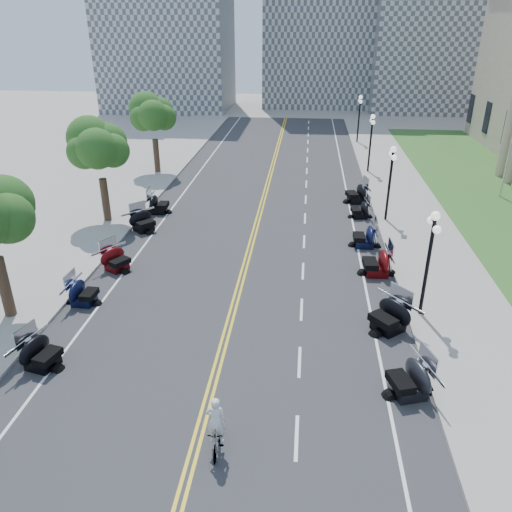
{
  "coord_description": "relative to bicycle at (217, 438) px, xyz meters",
  "views": [
    {
      "loc": [
        3.13,
        -16.21,
        12.28
      ],
      "look_at": [
        0.9,
        5.43,
        2.0
      ],
      "focal_mm": 35.0,
      "sensor_mm": 36.0,
      "label": 1
    }
  ],
  "objects": [
    {
      "name": "ground",
      "position": [
        -0.71,
        4.75,
        -0.49
      ],
      "size": [
        160.0,
        160.0,
        0.0
      ],
      "primitive_type": "plane",
      "color": "gray"
    },
    {
      "name": "road",
      "position": [
        -0.71,
        14.75,
        -0.49
      ],
      "size": [
        16.0,
        90.0,
        0.01
      ],
      "primitive_type": "cube",
      "color": "#333335",
      "rests_on": "ground"
    },
    {
      "name": "centerline_yellow_a",
      "position": [
        -0.83,
        14.75,
        -0.48
      ],
      "size": [
        0.12,
        90.0,
        0.0
      ],
      "primitive_type": "cube",
      "color": "yellow",
      "rests_on": "road"
    },
    {
      "name": "centerline_yellow_b",
      "position": [
        -0.59,
        14.75,
        -0.48
      ],
      "size": [
        0.12,
        90.0,
        0.0
      ],
      "primitive_type": "cube",
      "color": "yellow",
      "rests_on": "road"
    },
    {
      "name": "edge_line_north",
      "position": [
        5.69,
        14.75,
        -0.48
      ],
      "size": [
        0.12,
        90.0,
        0.0
      ],
      "primitive_type": "cube",
      "color": "white",
      "rests_on": "road"
    },
    {
      "name": "edge_line_south",
      "position": [
        -7.11,
        14.75,
        -0.48
      ],
      "size": [
        0.12,
        90.0,
        0.0
      ],
      "primitive_type": "cube",
      "color": "white",
      "rests_on": "road"
    },
    {
      "name": "lane_dash_5",
      "position": [
        2.49,
        0.75,
        -0.48
      ],
      "size": [
        0.12,
        2.0,
        0.0
      ],
      "primitive_type": "cube",
      "color": "white",
      "rests_on": "road"
    },
    {
      "name": "lane_dash_6",
      "position": [
        2.49,
        4.75,
        -0.48
      ],
      "size": [
        0.12,
        2.0,
        0.0
      ],
      "primitive_type": "cube",
      "color": "white",
      "rests_on": "road"
    },
    {
      "name": "lane_dash_7",
      "position": [
        2.49,
        8.75,
        -0.48
      ],
      "size": [
        0.12,
        2.0,
        0.0
      ],
      "primitive_type": "cube",
      "color": "white",
      "rests_on": "road"
    },
    {
      "name": "lane_dash_8",
      "position": [
        2.49,
        12.75,
        -0.48
      ],
      "size": [
        0.12,
        2.0,
        0.0
      ],
      "primitive_type": "cube",
      "color": "white",
      "rests_on": "road"
    },
    {
      "name": "lane_dash_9",
      "position": [
        2.49,
        16.75,
        -0.48
      ],
      "size": [
        0.12,
        2.0,
        0.0
      ],
      "primitive_type": "cube",
      "color": "white",
      "rests_on": "road"
    },
    {
      "name": "lane_dash_10",
      "position": [
        2.49,
        20.75,
        -0.48
      ],
      "size": [
        0.12,
        2.0,
        0.0
      ],
      "primitive_type": "cube",
      "color": "white",
      "rests_on": "road"
    },
    {
      "name": "lane_dash_11",
      "position": [
        2.49,
        24.75,
        -0.48
      ],
      "size": [
        0.12,
        2.0,
        0.0
      ],
      "primitive_type": "cube",
      "color": "white",
      "rests_on": "road"
    },
    {
      "name": "lane_dash_12",
      "position": [
        2.49,
        28.75,
        -0.48
      ],
      "size": [
        0.12,
        2.0,
        0.0
      ],
      "primitive_type": "cube",
      "color": "white",
      "rests_on": "road"
    },
    {
      "name": "lane_dash_13",
      "position": [
        2.49,
        32.75,
        -0.48
      ],
      "size": [
        0.12,
        2.0,
        0.0
      ],
      "primitive_type": "cube",
      "color": "white",
      "rests_on": "road"
    },
    {
      "name": "lane_dash_14",
      "position": [
        2.49,
        36.75,
        -0.48
      ],
      "size": [
        0.12,
        2.0,
        0.0
      ],
      "primitive_type": "cube",
      "color": "white",
      "rests_on": "road"
    },
    {
      "name": "lane_dash_15",
      "position": [
        2.49,
        40.75,
        -0.48
      ],
      "size": [
        0.12,
        2.0,
        0.0
      ],
      "primitive_type": "cube",
      "color": "white",
      "rests_on": "road"
    },
    {
      "name": "lane_dash_16",
      "position": [
        2.49,
        44.75,
        -0.48
      ],
      "size": [
        0.12,
        2.0,
        0.0
      ],
      "primitive_type": "cube",
      "color": "white",
      "rests_on": "road"
    },
    {
      "name": "lane_dash_17",
      "position": [
        2.49,
        48.75,
        -0.48
      ],
      "size": [
        0.12,
        2.0,
        0.0
      ],
      "primitive_type": "cube",
      "color": "white",
      "rests_on": "road"
    },
    {
      "name": "lane_dash_18",
      "position": [
        2.49,
        52.75,
        -0.48
      ],
      "size": [
        0.12,
        2.0,
        0.0
      ],
      "primitive_type": "cube",
      "color": "white",
      "rests_on": "road"
    },
    {
      "name": "lane_dash_19",
      "position": [
        2.49,
        56.75,
        -0.48
      ],
      "size": [
        0.12,
        2.0,
        0.0
      ],
      "primitive_type": "cube",
      "color": "white",
      "rests_on": "road"
    },
    {
      "name": "sidewalk_north",
      "position": [
        9.79,
        14.75,
        -0.42
      ],
      "size": [
        5.0,
        90.0,
        0.15
      ],
      "primitive_type": "cube",
      "color": "#9E9991",
      "rests_on": "ground"
    },
    {
      "name": "sidewalk_south",
      "position": [
        -11.21,
        14.75,
        -0.42
      ],
      "size": [
        5.0,
        90.0,
        0.15
      ],
      "primitive_type": "cube",
      "color": "#9E9991",
      "rests_on": "ground"
    },
    {
      "name": "lawn",
      "position": [
        16.79,
        22.75,
        -0.44
      ],
      "size": [
        9.0,
        60.0,
        0.1
      ],
      "primitive_type": "cube",
      "color": "#356023",
      "rests_on": "ground"
    },
    {
      "name": "distant_block_a",
      "position": [
        -18.71,
        66.75,
        12.51
      ],
      "size": [
        18.0,
        14.0,
        26.0
      ],
      "primitive_type": "cube",
      "color": "gray",
      "rests_on": "ground"
    },
    {
      "name": "distant_block_b",
      "position": [
        3.29,
        72.75,
        14.51
      ],
      "size": [
        16.0,
        12.0,
        30.0
      ],
      "primitive_type": "cube",
      "color": "gray",
      "rests_on": "ground"
    },
    {
      "name": "distant_block_c",
      "position": [
        21.29,
        69.75,
        10.51
      ],
      "size": [
        20.0,
        14.0,
        22.0
      ],
      "primitive_type": "cube",
      "color": "gray",
      "rests_on": "ground"
    },
    {
      "name": "street_lamp_2",
      "position": [
        7.89,
        8.75,
        2.11
      ],
      "size": [
        0.5,
        1.2,
        4.9
      ],
      "primitive_type": null,
      "color": "black",
      "rests_on": "sidewalk_north"
    },
    {
      "name": "street_lamp_3",
      "position": [
        7.89,
        20.75,
        2.11
      ],
      "size": [
        0.5,
        1.2,
        4.9
      ],
      "primitive_type": null,
      "color": "black",
      "rests_on": "sidewalk_north"
    },
    {
      "name": "street_lamp_4",
      "position": [
        7.89,
        32.75,
        2.11
      ],
      "size": [
        0.5,
        1.2,
        4.9
      ],
      "primitive_type": null,
      "color": "black",
      "rests_on": "sidewalk_north"
    },
    {
      "name": "street_lamp_5",
      "position": [
        7.89,
        44.75,
        2.11
      ],
      "size": [
        0.5,
        1.2,
        4.9
      ],
      "primitive_type": null,
      "color": "black",
      "rests_on": "sidewalk_north"
    },
    {
      "name": "tree_3",
      "position": [
        -10.71,
        18.75,
        4.26
      ],
      "size": [
        4.8,
        4.8,
        9.2
      ],
      "primitive_type": null,
      "color": "#235619",
      "rests_on": "sidewalk_south"
    },
    {
      "name": "tree_4",
      "position": [
        -10.71,
        30.75,
        4.26
      ],
      "size": [
        4.8,
        4.8,
        9.2
      ],
      "primitive_type": null,
      "color": "#235619",
      "rests_on": "sidewalk_south"
    },
    {
      "name": "motorcycle_n_5",
      "position": [
        6.43,
        3.27,
        0.25
      ],
      "size": [
        2.68,
        2.68,
        1.49
      ],
      "primitive_type": null,
      "rotation": [
        0.0,
        0.0,
        -1.26
      ],
      "color": "black",
      "rests_on": "road"
    },
    {
      "name": "motorcycle_n_6",
      "position": [
        6.28,
        7.45,
        0.29
      ],
      "size": [
        3.14,
        3.14,
        1.56
      ],
      "primitive_type": null,
      "rotation": [
        0.0,
        0.0,
        -0.87
      ],
      "color": "black",
      "rests_on": "road"
    },
    {
      "name": "motorcycle_n_7",
      "position": [
        6.37,
        12.78,
        0.29
      ],
      "size": [
        2.34,
        2.34,
        1.56
      ],
      "primitive_type": null,
      "rotation": [
        0.0,
        0.0,
        -1.52
      ],
      "color": "#590A0C",
      "rests_on": "road"
    },
    {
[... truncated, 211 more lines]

